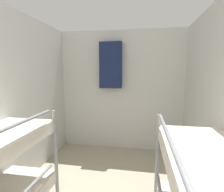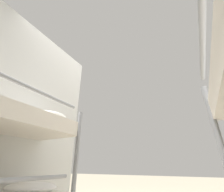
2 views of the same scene
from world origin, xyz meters
name	(u,v)px [view 1 (image 1 of 2)]	position (x,y,z in m)	size (l,w,h in m)	color
wall_back	(121,91)	(0.00, 4.08, 1.22)	(2.63, 0.06, 2.45)	silver
hanging_coat	(111,65)	(-0.19, 3.93, 1.75)	(0.44, 0.12, 0.90)	#192347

